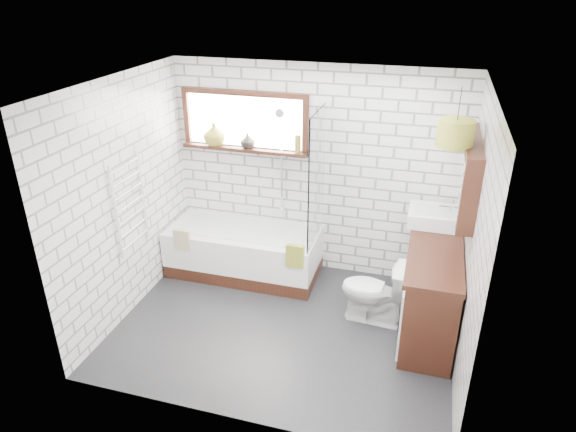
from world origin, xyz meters
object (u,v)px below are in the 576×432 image
(bathtub, at_px, (244,251))
(pendant, at_px, (456,133))
(toilet, at_px, (374,291))
(vanity, at_px, (432,285))
(basin, at_px, (434,217))

(bathtub, bearing_deg, pendant, -13.21)
(toilet, height_order, pendant, pendant)
(bathtub, bearing_deg, vanity, -10.99)
(toilet, bearing_deg, bathtub, -103.77)
(vanity, distance_m, pendant, 1.63)
(bathtub, xyz_separation_m, toilet, (1.65, -0.53, 0.06))
(vanity, bearing_deg, pendant, -81.70)
(basin, bearing_deg, vanity, -83.16)
(pendant, bearing_deg, vanity, 98.30)
(toilet, distance_m, pendant, 1.84)
(vanity, xyz_separation_m, toilet, (-0.56, -0.10, -0.11))
(pendant, bearing_deg, bathtub, 166.79)
(toilet, bearing_deg, vanity, 103.87)
(vanity, height_order, basin, basin)
(bathtub, relative_size, pendant, 5.63)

